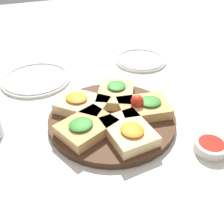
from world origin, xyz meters
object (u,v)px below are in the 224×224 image
(serving_board, at_px, (112,119))
(plate_left, at_px, (36,79))
(plate_right, at_px, (140,60))
(dipping_bowl, at_px, (211,146))

(serving_board, height_order, plate_left, serving_board)
(plate_left, relative_size, plate_right, 1.20)
(plate_right, bearing_deg, serving_board, -127.64)
(serving_board, relative_size, plate_left, 1.48)
(dipping_bowl, bearing_deg, plate_right, 83.51)
(plate_right, bearing_deg, dipping_bowl, -96.49)
(plate_left, xyz_separation_m, dipping_bowl, (0.38, -0.54, 0.01))
(plate_left, bearing_deg, dipping_bowl, -55.14)
(serving_board, relative_size, plate_right, 1.77)
(plate_right, xyz_separation_m, dipping_bowl, (-0.06, -0.55, 0.01))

